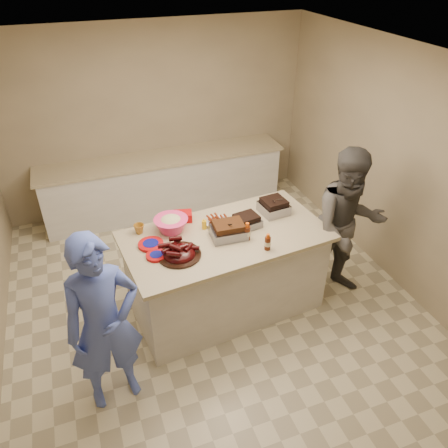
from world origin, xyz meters
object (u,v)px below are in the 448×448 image
object	(u,v)px
roasting_pan	(273,213)
guest_gray	(335,289)
bbq_bottle_a	(267,249)
island	(225,305)
guest_blue	(118,391)
plastic_cup	(140,233)
rib_platter	(180,256)
mustard_bottle	(204,229)
coleslaw_bowl	(172,230)
bbq_bottle_b	(247,239)

from	to	relation	value
roasting_pan	guest_gray	xyz separation A→B (m)	(0.69, -0.42, -0.99)
roasting_pan	bbq_bottle_a	xyz separation A→B (m)	(-0.35, -0.60, 0.00)
island	guest_blue	xyz separation A→B (m)	(-1.34, -0.73, 0.00)
plastic_cup	guest_gray	bearing A→B (deg)	-13.86
roasting_pan	rib_platter	bearing A→B (deg)	-167.22
guest_blue	roasting_pan	bearing A→B (deg)	16.05
roasting_pan	mustard_bottle	distance (m)	0.82
roasting_pan	coleslaw_bowl	world-z (taller)	coleslaw_bowl
rib_platter	bbq_bottle_a	distance (m)	0.86
guest_gray	plastic_cup	bearing A→B (deg)	174.36
bbq_bottle_a	guest_gray	bearing A→B (deg)	9.62
bbq_bottle_b	mustard_bottle	world-z (taller)	bbq_bottle_b
rib_platter	bbq_bottle_a	world-z (taller)	bbq_bottle_a
rib_platter	bbq_bottle_b	distance (m)	0.72
bbq_bottle_a	plastic_cup	xyz separation A→B (m)	(-1.13, 0.71, 0.00)
mustard_bottle	plastic_cup	bearing A→B (deg)	166.72
roasting_pan	guest_gray	size ratio (longest dim) A/B	0.16
coleslaw_bowl	guest_gray	size ratio (longest dim) A/B	0.20
bbq_bottle_a	mustard_bottle	bearing A→B (deg)	130.05
roasting_pan	guest_blue	bearing A→B (deg)	-160.37
island	bbq_bottle_b	bearing A→B (deg)	-47.56
coleslaw_bowl	mustard_bottle	distance (m)	0.34
plastic_cup	roasting_pan	bearing A→B (deg)	-4.45
mustard_bottle	guest_gray	bearing A→B (deg)	-14.11
rib_platter	bbq_bottle_a	size ratio (longest dim) A/B	2.38
island	guest_blue	distance (m)	1.53
island	bbq_bottle_a	bearing A→B (deg)	-57.44
island	roasting_pan	world-z (taller)	roasting_pan
bbq_bottle_a	guest_blue	bearing A→B (deg)	-167.94
plastic_cup	guest_blue	distance (m)	1.55
rib_platter	mustard_bottle	bearing A→B (deg)	44.48
rib_platter	guest_gray	xyz separation A→B (m)	(1.89, -0.02, -0.99)
island	rib_platter	world-z (taller)	rib_platter
island	roasting_pan	distance (m)	1.21
rib_platter	mustard_bottle	xyz separation A→B (m)	(0.37, 0.36, -0.00)
mustard_bottle	guest_blue	distance (m)	1.79
coleslaw_bowl	guest_blue	world-z (taller)	coleslaw_bowl
mustard_bottle	plastic_cup	xyz separation A→B (m)	(-0.65, 0.15, 0.00)
coleslaw_bowl	plastic_cup	distance (m)	0.33
guest_gray	mustard_bottle	bearing A→B (deg)	174.11
bbq_bottle_b	guest_gray	distance (m)	1.54
mustard_bottle	roasting_pan	bearing A→B (deg)	2.74
plastic_cup	guest_gray	xyz separation A→B (m)	(2.17, -0.54, -0.99)
guest_blue	plastic_cup	bearing A→B (deg)	54.74
bbq_bottle_a	bbq_bottle_b	distance (m)	0.26
bbq_bottle_a	guest_gray	world-z (taller)	bbq_bottle_a
guest_blue	coleslaw_bowl	bearing A→B (deg)	40.46
roasting_pan	bbq_bottle_b	distance (m)	0.61
plastic_cup	coleslaw_bowl	bearing A→B (deg)	-12.11
bbq_bottle_a	guest_gray	xyz separation A→B (m)	(1.05, 0.18, -0.99)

